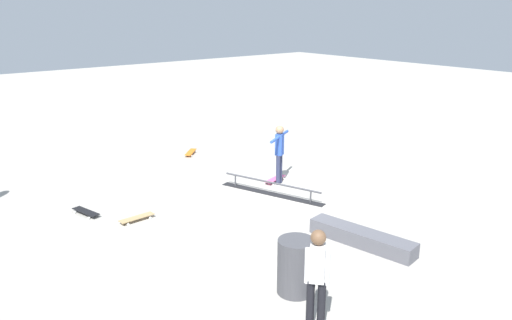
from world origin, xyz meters
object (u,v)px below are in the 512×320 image
skate_ledge (362,238)px  skateboard_main (275,179)px  grind_rail (271,189)px  loose_skateboard_orange (191,152)px  bystander_white_shirt (317,275)px  loose_skateboard_black (86,212)px  loose_skateboard_natural (137,218)px  skater_main (279,150)px  trash_bin (296,266)px

skate_ledge → skateboard_main: (3.96, -1.18, -0.08)m
grind_rail → loose_skateboard_orange: grind_rail is taller
grind_rail → bystander_white_shirt: (-4.68, 3.19, 0.76)m
loose_skateboard_orange → loose_skateboard_black: size_ratio=0.87×
loose_skateboard_natural → loose_skateboard_orange: bearing=42.3°
skater_main → bystander_white_shirt: 6.46m
grind_rail → loose_skateboard_black: bearing=49.9°
grind_rail → bystander_white_shirt: bearing=127.5°
loose_skateboard_black → loose_skateboard_natural: size_ratio=1.02×
skate_ledge → bystander_white_shirt: (-1.39, 2.72, 0.75)m
skateboard_main → skate_ledge: bearing=-123.8°
skate_ledge → loose_skateboard_black: size_ratio=2.70×
grind_rail → skate_ledge: grind_rail is taller
loose_skateboard_black → trash_bin: bearing=1.9°
trash_bin → loose_skateboard_black: bearing=15.2°
grind_rail → loose_skateboard_orange: bearing=-22.7°
skateboard_main → loose_skateboard_natural: same height
bystander_white_shirt → loose_skateboard_orange: size_ratio=2.23×
loose_skateboard_black → loose_skateboard_orange: bearing=107.8°
skate_ledge → bystander_white_shirt: 3.15m
bystander_white_shirt → loose_skateboard_natural: size_ratio=1.98×
skate_ledge → bystander_white_shirt: bearing=117.0°
loose_skateboard_orange → grind_rail: bearing=-137.8°
loose_skateboard_orange → loose_skateboard_natural: same height
skateboard_main → trash_bin: trash_bin is taller
skate_ledge → loose_skateboard_black: (4.96, 3.69, -0.08)m
loose_skateboard_orange → trash_bin: 8.66m
skate_ledge → loose_skateboard_orange: skate_ledge is taller
skate_ledge → skateboard_main: 4.14m
skate_ledge → loose_skateboard_natural: bearing=37.0°
skater_main → bystander_white_shirt: size_ratio=0.99×
grind_rail → loose_skateboard_orange: (4.37, -0.34, -0.07)m
skater_main → bystander_white_shirt: (-5.17, 3.88, -0.02)m
skateboard_main → trash_bin: size_ratio=0.87×
skateboard_main → trash_bin: bearing=-145.0°
skater_main → skateboard_main: bearing=54.4°
bystander_white_shirt → loose_skateboard_black: 6.48m
grind_rail → loose_skateboard_orange: 4.39m
trash_bin → skater_main: bearing=-38.7°
grind_rail → loose_skateboard_black: grind_rail is taller
skater_main → skateboard_main: (0.19, -0.02, -0.85)m
skateboard_main → trash_bin: 5.58m
loose_skateboard_orange → skateboard_main: bearing=-127.6°
grind_rail → bystander_white_shirt: size_ratio=1.78×
grind_rail → skate_ledge: size_ratio=1.28×
loose_skateboard_orange → bystander_white_shirt: bearing=-154.7°
loose_skateboard_natural → trash_bin: bearing=-83.3°
loose_skateboard_natural → trash_bin: (-4.35, -0.72, 0.40)m
skater_main → loose_skateboard_natural: bearing=149.0°
skater_main → bystander_white_shirt: bearing=-156.1°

